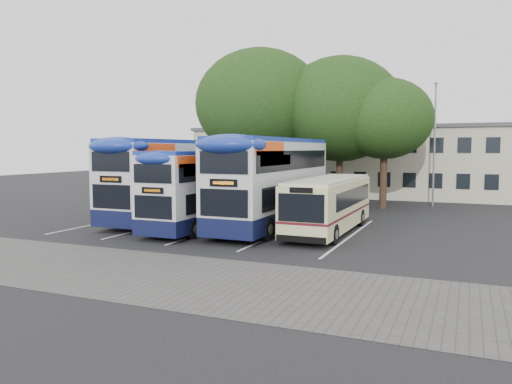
{
  "coord_description": "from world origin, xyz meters",
  "views": [
    {
      "loc": [
        8.43,
        -18.76,
        4.23
      ],
      "look_at": [
        -1.76,
        5.0,
        1.98
      ],
      "focal_mm": 35.0,
      "sensor_mm": 36.0,
      "label": 1
    }
  ],
  "objects_px": {
    "lamp_post": "(435,137)",
    "bus_dd_mid": "(207,185)",
    "tree_mid": "(340,109)",
    "tree_right": "(385,119)",
    "bus_single": "(330,202)",
    "bus_dd_right": "(273,179)",
    "bus_dd_left": "(174,176)",
    "tree_left": "(260,104)"
  },
  "relations": [
    {
      "from": "lamp_post",
      "to": "bus_dd_mid",
      "type": "height_order",
      "value": "lamp_post"
    },
    {
      "from": "lamp_post",
      "to": "tree_mid",
      "type": "xyz_separation_m",
      "value": [
        -6.5,
        -2.09,
        2.05
      ]
    },
    {
      "from": "tree_mid",
      "to": "tree_right",
      "type": "xyz_separation_m",
      "value": [
        3.35,
        -0.76,
        -0.82
      ]
    },
    {
      "from": "lamp_post",
      "to": "bus_single",
      "type": "distance_m",
      "value": 15.17
    },
    {
      "from": "bus_dd_right",
      "to": "tree_right",
      "type": "bearing_deg",
      "value": 69.8
    },
    {
      "from": "bus_dd_left",
      "to": "bus_dd_right",
      "type": "relative_size",
      "value": 0.99
    },
    {
      "from": "bus_dd_left",
      "to": "bus_dd_right",
      "type": "height_order",
      "value": "bus_dd_right"
    },
    {
      "from": "tree_left",
      "to": "bus_single",
      "type": "height_order",
      "value": "tree_left"
    },
    {
      "from": "tree_right",
      "to": "bus_single",
      "type": "xyz_separation_m",
      "value": [
        -0.87,
        -11.34,
        -4.75
      ]
    },
    {
      "from": "bus_dd_left",
      "to": "tree_right",
      "type": "bearing_deg",
      "value": 45.23
    },
    {
      "from": "lamp_post",
      "to": "tree_mid",
      "type": "bearing_deg",
      "value": -162.17
    },
    {
      "from": "tree_right",
      "to": "tree_mid",
      "type": "bearing_deg",
      "value": 167.17
    },
    {
      "from": "tree_mid",
      "to": "lamp_post",
      "type": "bearing_deg",
      "value": 17.83
    },
    {
      "from": "tree_right",
      "to": "bus_dd_left",
      "type": "distance_m",
      "value": 15.41
    },
    {
      "from": "tree_left",
      "to": "tree_right",
      "type": "height_order",
      "value": "tree_left"
    },
    {
      "from": "lamp_post",
      "to": "tree_left",
      "type": "height_order",
      "value": "tree_left"
    },
    {
      "from": "bus_dd_mid",
      "to": "lamp_post",
      "type": "bearing_deg",
      "value": 55.68
    },
    {
      "from": "tree_left",
      "to": "bus_dd_left",
      "type": "relative_size",
      "value": 1.05
    },
    {
      "from": "tree_right",
      "to": "bus_dd_right",
      "type": "height_order",
      "value": "tree_right"
    },
    {
      "from": "bus_dd_left",
      "to": "bus_dd_mid",
      "type": "height_order",
      "value": "bus_dd_left"
    },
    {
      "from": "lamp_post",
      "to": "bus_dd_mid",
      "type": "distance_m",
      "value": 18.78
    },
    {
      "from": "tree_right",
      "to": "bus_dd_left",
      "type": "height_order",
      "value": "tree_right"
    },
    {
      "from": "lamp_post",
      "to": "bus_single",
      "type": "height_order",
      "value": "lamp_post"
    },
    {
      "from": "lamp_post",
      "to": "tree_right",
      "type": "height_order",
      "value": "tree_right"
    },
    {
      "from": "lamp_post",
      "to": "bus_dd_right",
      "type": "bearing_deg",
      "value": -117.41
    },
    {
      "from": "bus_dd_mid",
      "to": "bus_dd_right",
      "type": "height_order",
      "value": "bus_dd_right"
    },
    {
      "from": "lamp_post",
      "to": "tree_mid",
      "type": "height_order",
      "value": "tree_mid"
    },
    {
      "from": "tree_left",
      "to": "bus_dd_right",
      "type": "relative_size",
      "value": 1.04
    },
    {
      "from": "tree_right",
      "to": "bus_dd_left",
      "type": "relative_size",
      "value": 0.81
    },
    {
      "from": "tree_mid",
      "to": "bus_single",
      "type": "xyz_separation_m",
      "value": [
        2.48,
        -12.1,
        -5.57
      ]
    },
    {
      "from": "bus_dd_left",
      "to": "bus_dd_mid",
      "type": "distance_m",
      "value": 3.73
    },
    {
      "from": "bus_dd_mid",
      "to": "bus_single",
      "type": "bearing_deg",
      "value": 10.01
    },
    {
      "from": "bus_dd_mid",
      "to": "tree_mid",
      "type": "bearing_deg",
      "value": 73.33
    },
    {
      "from": "lamp_post",
      "to": "bus_dd_right",
      "type": "distance_m",
      "value": 15.91
    },
    {
      "from": "bus_dd_mid",
      "to": "bus_dd_left",
      "type": "bearing_deg",
      "value": 149.98
    },
    {
      "from": "lamp_post",
      "to": "bus_dd_right",
      "type": "height_order",
      "value": "lamp_post"
    },
    {
      "from": "tree_left",
      "to": "bus_dd_left",
      "type": "height_order",
      "value": "tree_left"
    },
    {
      "from": "bus_dd_right",
      "to": "tree_left",
      "type": "bearing_deg",
      "value": 115.96
    },
    {
      "from": "tree_mid",
      "to": "bus_dd_right",
      "type": "distance_m",
      "value": 12.71
    },
    {
      "from": "tree_left",
      "to": "tree_mid",
      "type": "height_order",
      "value": "tree_left"
    },
    {
      "from": "tree_left",
      "to": "bus_dd_mid",
      "type": "xyz_separation_m",
      "value": [
        2.13,
        -12.39,
        -5.39
      ]
    },
    {
      "from": "lamp_post",
      "to": "bus_single",
      "type": "bearing_deg",
      "value": -105.83
    }
  ]
}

